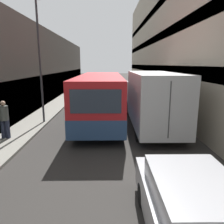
{
  "coord_description": "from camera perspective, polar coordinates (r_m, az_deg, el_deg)",
  "views": [
    {
      "loc": [
        0.0,
        1.64,
        3.62
      ],
      "look_at": [
        0.12,
        10.78,
        1.6
      ],
      "focal_mm": 35.0,
      "sensor_mm": 36.0,
      "label": 1
    }
  ],
  "objects": [
    {
      "name": "building_right_apartment",
      "position": [
        14.71,
        23.23,
        22.0
      ],
      "size": [
        2.4,
        60.0,
        12.64
      ],
      "color": "#A89E89",
      "rests_on": "ground_plane"
    },
    {
      "name": "pedestrian",
      "position": [
        11.5,
        -26.34,
        -1.49
      ],
      "size": [
        0.42,
        0.4,
        1.81
      ],
      "color": "#23283D",
      "rests_on": "sidewalk_left"
    },
    {
      "name": "box_truck",
      "position": [
        12.8,
        10.21,
        3.58
      ],
      "size": [
        2.33,
        8.36,
        3.17
      ],
      "color": "silver",
      "rests_on": "ground_plane"
    },
    {
      "name": "street_lamp",
      "position": [
        13.79,
        -18.72,
        18.1
      ],
      "size": [
        0.36,
        0.8,
        7.27
      ],
      "color": "#38383D",
      "rests_on": "sidewalk_left"
    },
    {
      "name": "bus",
      "position": [
        13.91,
        -3.03,
        3.93
      ],
      "size": [
        2.62,
        9.88,
        2.92
      ],
      "color": "red",
      "rests_on": "ground_plane"
    },
    {
      "name": "ground_plane",
      "position": [
        13.84,
        -0.7,
        -2.7
      ],
      "size": [
        150.0,
        150.0,
        0.0
      ],
      "primitive_type": "plane",
      "color": "#33302D"
    },
    {
      "name": "sidewalk_left",
      "position": [
        14.59,
        -19.46,
        -2.36
      ],
      "size": [
        1.8,
        60.0,
        0.13
      ],
      "color": "gray",
      "rests_on": "ground_plane"
    },
    {
      "name": "car_hatchback",
      "position": [
        5.05,
        20.87,
        -23.39
      ],
      "size": [
        1.87,
        4.34,
        1.42
      ],
      "color": "#B7B7BC",
      "rests_on": "ground_plane"
    }
  ]
}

